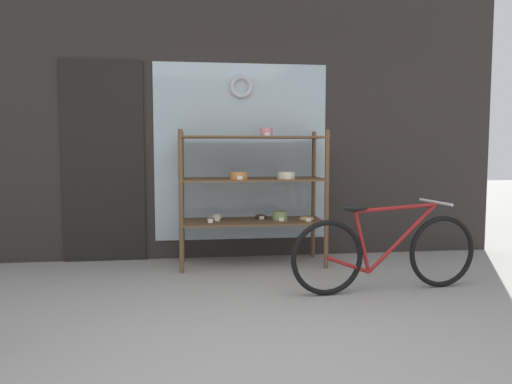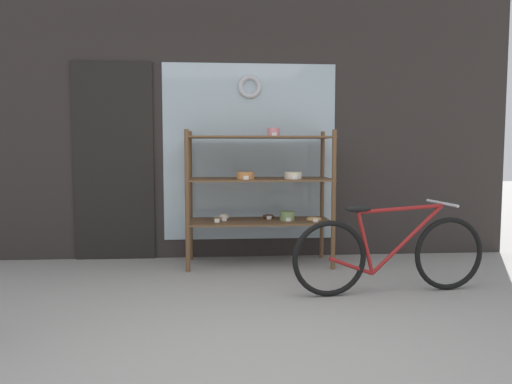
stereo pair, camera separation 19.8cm
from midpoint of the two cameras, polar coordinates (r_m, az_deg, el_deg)
name	(u,v)px [view 1 (the left image)]	position (r m, az deg, el deg)	size (l,w,h in m)	color
ground_plane	(257,367)	(2.88, -1.96, -19.42)	(30.00, 30.00, 0.00)	gray
storefront_facade	(219,120)	(5.47, -5.27, 8.16)	(6.18, 0.13, 3.05)	#2D2826
display_case	(254,184)	(5.07, -1.36, 0.95)	(1.46, 0.58, 1.40)	brown
bicycle	(386,251)	(4.29, 13.31, -6.63)	(1.66, 0.46, 0.75)	black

